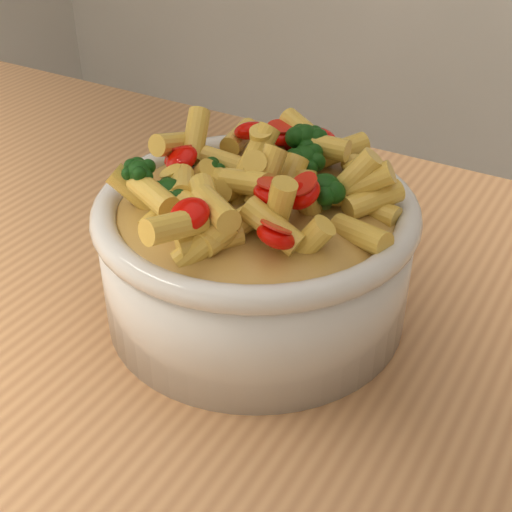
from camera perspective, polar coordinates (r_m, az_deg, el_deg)
The scene contains 3 objects.
table at distance 0.63m, azimuth -7.84°, elevation -13.17°, with size 1.20×0.80×0.90m.
serving_bowl at distance 0.55m, azimuth 0.00°, elevation 0.11°, with size 0.24×0.24×0.10m.
pasta_salad at distance 0.52m, azimuth 0.00°, elevation 6.11°, with size 0.19×0.19×0.04m.
Camera 1 is at (0.29, -0.33, 1.26)m, focal length 50.00 mm.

